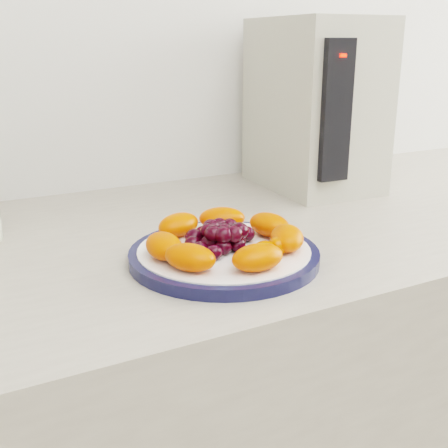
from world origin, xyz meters
TOP-DOWN VIEW (x-y plane):
  - plate_rim at (-0.07, 1.07)m, footprint 0.24×0.24m
  - plate_face at (-0.07, 1.07)m, footprint 0.22×0.22m
  - appliance_body at (0.26, 1.34)m, footprint 0.19×0.26m
  - appliance_panel at (0.21, 1.21)m, footprint 0.05×0.02m
  - appliance_led at (0.21, 1.20)m, footprint 0.01×0.01m
  - fruit_plate at (-0.07, 1.07)m, footprint 0.21×0.21m

SIDE VIEW (x-z plane):
  - plate_rim at x=-0.07m, z-range 0.90..0.91m
  - plate_face at x=-0.07m, z-range 0.90..0.92m
  - fruit_plate at x=-0.07m, z-range 0.91..0.95m
  - appliance_body at x=0.26m, z-range 0.90..1.21m
  - appliance_panel at x=0.21m, z-range 0.94..1.17m
  - appliance_led at x=0.21m, z-range 1.14..1.15m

